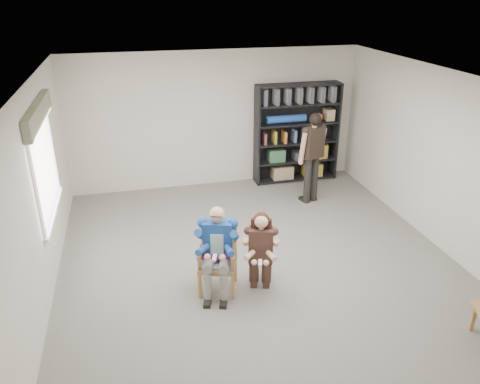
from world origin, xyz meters
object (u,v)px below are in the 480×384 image
object	(u,v)px
bookshelf	(297,133)
standing_man	(312,159)
armchair	(218,259)
kneeling_woman	(261,253)
seated_man	(217,250)

from	to	relation	value
bookshelf	standing_man	bearing A→B (deg)	-94.84
armchair	kneeling_woman	size ratio (longest dim) A/B	0.84
seated_man	standing_man	size ratio (longest dim) A/B	0.72
armchair	bookshelf	world-z (taller)	bookshelf
seated_man	kneeling_woman	size ratio (longest dim) A/B	1.09
kneeling_woman	armchair	bearing A→B (deg)	-174.39
seated_man	bookshelf	bearing A→B (deg)	73.12
seated_man	standing_man	world-z (taller)	standing_man
seated_man	standing_man	bearing A→B (deg)	63.44
armchair	kneeling_woman	world-z (taller)	kneeling_woman
armchair	seated_man	bearing A→B (deg)	152.30
bookshelf	armchair	bearing A→B (deg)	-124.18
kneeling_woman	bookshelf	bearing A→B (deg)	80.69
seated_man	armchair	bearing A→B (deg)	-27.70
armchair	seated_man	world-z (taller)	seated_man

